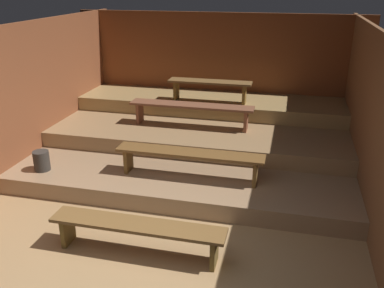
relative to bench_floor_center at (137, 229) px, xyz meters
name	(u,v)px	position (x,y,z in m)	size (l,w,h in m)	color
ground	(186,179)	(0.04, 1.97, -0.35)	(5.68, 5.76, 0.08)	#A17C52
wall_back	(217,71)	(0.04, 4.48, 0.81)	(5.68, 0.06, 2.23)	brown
wall_left	(33,96)	(-2.43, 1.97, 0.81)	(0.06, 5.76, 2.23)	brown
wall_right	(369,119)	(2.51, 1.97, 0.81)	(0.06, 5.76, 2.23)	brown
platform_lower	(196,153)	(0.04, 2.63, -0.19)	(4.88, 3.63, 0.25)	#977756
platform_middle	(204,127)	(0.04, 3.22, 0.06)	(4.88, 2.45, 0.25)	#94714B
platform_upper	(211,104)	(0.04, 3.86, 0.30)	(4.88, 1.17, 0.25)	#997B4A
bench_floor_center	(137,229)	(0.00, 0.00, 0.00)	(1.93, 0.31, 0.38)	brown
bench_lower_center	(190,156)	(0.21, 1.48, 0.25)	(2.04, 0.31, 0.38)	brown
bench_middle_center	(191,108)	(-0.10, 2.89, 0.50)	(2.08, 0.31, 0.38)	brown
bench_upper_center	(210,85)	(0.07, 3.58, 0.73)	(1.49, 0.31, 0.38)	brown
pail_lower	(42,161)	(-1.91, 1.21, 0.08)	(0.23, 0.23, 0.29)	#332D28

